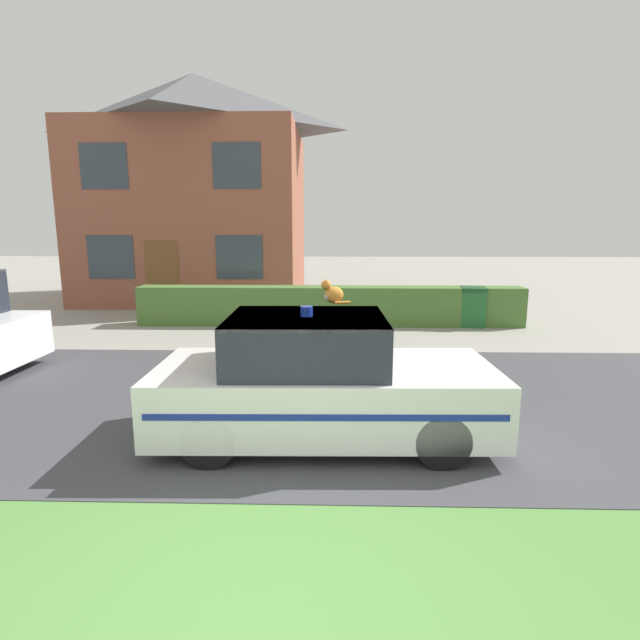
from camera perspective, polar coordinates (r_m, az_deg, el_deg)
The scene contains 8 objects.
ground_plane at distance 3.80m, azimuth -7.19°, elevation -30.60°, with size 80.00×80.00×0.00m, color gray.
road_strip at distance 7.44m, azimuth -2.31°, elevation -8.98°, with size 28.00×5.70×0.01m, color #424247.
lawn_verge at distance 3.90m, azimuth -6.84°, elevation -29.23°, with size 28.00×2.37×0.01m, color #568C42.
garden_hedge at distance 12.86m, azimuth 1.13°, elevation 1.64°, with size 9.84×0.68×0.99m, color #4C7233.
police_car at distance 5.92m, azimuth 0.08°, elevation -7.11°, with size 3.97×1.80×1.59m.
cat at distance 5.93m, azimuth 1.42°, elevation 3.07°, with size 0.35×0.22×0.29m.
house_left at distance 18.48m, azimuth -13.81°, elevation 14.51°, with size 7.42×6.13×7.57m.
wheelie_bin at distance 13.28m, azimuth 17.00°, elevation 1.49°, with size 0.70×0.76×1.00m.
Camera 1 is at (0.49, -2.82, 2.50)m, focal length 28.00 mm.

